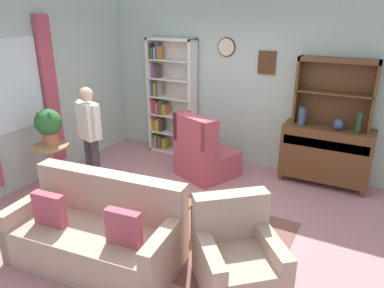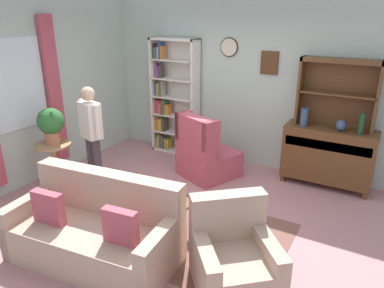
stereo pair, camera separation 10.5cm
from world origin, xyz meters
The scene contains 18 objects.
ground_plane centered at (0.00, 0.00, -0.01)m, with size 5.40×4.60×0.02m, color #B27A7F.
wall_back centered at (0.00, 2.13, 1.40)m, with size 5.00×0.09×2.80m.
wall_left centered at (-2.52, -0.04, 1.40)m, with size 0.16×4.20×2.80m.
area_rug centered at (0.20, -0.30, 0.00)m, with size 2.59×1.69×0.01m, color brown.
bookshelf centered at (-1.32, 1.94, 1.01)m, with size 0.90×0.30×2.10m.
sideboard centered at (1.51, 1.86, 0.51)m, with size 1.30×0.45×0.92m.
sideboard_hutch centered at (1.51, 1.97, 1.56)m, with size 1.10×0.26×1.00m.
vase_tall centered at (1.12, 1.78, 1.06)m, with size 0.11×0.11×0.27m, color #33476B.
vase_round centered at (1.64, 1.79, 1.01)m, with size 0.15×0.15×0.17m, color #33476B.
bottle_wine centered at (1.90, 1.77, 1.07)m, with size 0.07×0.07×0.30m, color #194223.
couch_floral centered at (-0.30, -1.18, 0.31)m, with size 1.88×1.04×0.90m.
armchair_floral centered at (1.17, -0.86, 0.29)m, with size 1.08×1.08×0.88m.
wingback_chair centered at (-0.24, 1.21, 0.38)m, with size 1.03×1.04×1.05m.
plant_stand centered at (-2.00, -0.24, 0.44)m, with size 0.52×0.52×0.71m.
potted_plant_large centered at (-2.01, -0.22, 1.02)m, with size 0.38×0.38×0.53m.
person_reading centered at (-1.47, 0.03, 0.91)m, with size 0.52×0.30×1.56m.
coffee_table centered at (-0.01, -0.46, 0.35)m, with size 0.80×0.50×0.42m.
book_stack centered at (-0.02, -0.42, 0.47)m, with size 0.18×0.15×0.11m.
Camera 1 is at (2.14, -3.60, 2.55)m, focal length 33.83 mm.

